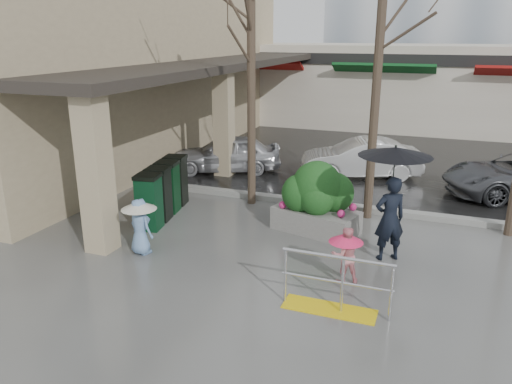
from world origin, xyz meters
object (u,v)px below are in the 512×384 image
Objects in this scene: handrail at (334,291)px; news_boxes at (163,190)px; tree_west at (251,10)px; planter at (317,198)px; child_blue at (140,221)px; woman at (392,190)px; car_a at (226,153)px; child_pink at (345,251)px; car_b at (361,158)px; tree_midwest at (383,1)px.

handrail is 0.76× the size of news_boxes.
planter is (2.20, -1.38, -4.26)m from tree_west.
handrail is 1.55× the size of child_blue.
handrail is 0.28× the size of tree_west.
woman is at bearing -30.85° from tree_west.
car_a is at bearing -63.20° from child_blue.
car_a is (-4.24, 4.21, -0.19)m from planter.
woman reaches higher than handrail.
child_blue reaches higher than child_pink.
car_a is at bearing -77.32° from child_pink.
car_a is at bearing -72.95° from woman.
news_boxes reaches higher than child_pink.
woman is at bearing -29.21° from planter.
tree_west is 5.05m from news_boxes.
handrail is at bearing -40.78° from news_boxes.
tree_west reaches higher than handrail.
car_a is (-1.04, 6.78, -0.11)m from child_blue.
handrail is 3.64m from planter.
child_pink is at bearing 15.64° from car_a.
car_a is at bearing 125.84° from tree_west.
woman is at bearing -16.22° from news_boxes.
child_blue is at bearing -15.08° from car_a.
tree_midwest is at bearing -8.49° from car_b.
woman is 2.20× the size of child_pink.
woman is (3.97, -2.37, -3.57)m from tree_west.
child_pink is at bearing -48.02° from tree_west.
handrail is 6.83m from tree_midwest.
planter is (-1.00, -1.38, -4.41)m from tree_midwest.
child_blue is 8.41m from car_b.
tree_west is at bearing -74.79° from child_pink.
child_blue is 0.49× the size of news_boxes.
woman is (0.61, 2.43, 1.13)m from handrail.
tree_midwest is at bearing 37.86° from car_a.
planter is 3.98m from news_boxes.
tree_west is 2.73× the size of news_boxes.
tree_west is at bearing 12.03° from car_a.
tree_west is 0.97× the size of tree_midwest.
tree_west is 1.78× the size of car_b.
child_pink is at bearing -63.98° from planter.
woman is at bearing 25.34° from car_a.
car_a is at bearing 83.69° from news_boxes.
child_blue is at bearing -44.53° from car_b.
handrail is 7.52m from tree_west.
car_a is (-0.28, 4.55, -0.05)m from news_boxes.
woman is 5.27m from child_blue.
woman reaches higher than child_blue.
tree_midwest is 1.89× the size of car_a.
handrail is at bearing -88.09° from tree_midwest.
tree_west is at bearing 124.99° from handrail.
child_pink is 4.34m from child_blue.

